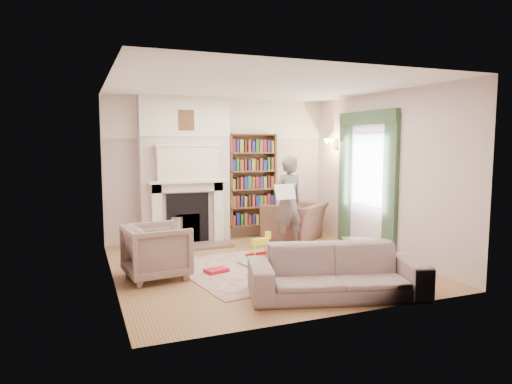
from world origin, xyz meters
name	(u,v)px	position (x,y,z in m)	size (l,w,h in m)	color
floor	(262,266)	(0.00, 0.00, 0.00)	(4.50, 4.50, 0.00)	brown
ceiling	(262,86)	(0.00, 0.00, 2.80)	(4.50, 4.50, 0.00)	white
wall_back	(220,169)	(0.00, 2.25, 1.40)	(4.50, 4.50, 0.00)	beige
wall_front	(339,193)	(0.00, -2.25, 1.40)	(4.50, 4.50, 0.00)	beige
wall_left	(110,182)	(-2.25, 0.00, 1.40)	(4.50, 4.50, 0.00)	beige
wall_right	(382,174)	(2.25, 0.00, 1.40)	(4.50, 4.50, 0.00)	beige
fireplace	(185,172)	(-0.75, 2.05, 1.39)	(1.70, 0.58, 2.80)	beige
bookcase	(252,180)	(0.65, 2.12, 1.18)	(1.00, 0.24, 1.85)	brown
window	(368,170)	(2.23, 0.40, 1.45)	(0.02, 0.90, 1.30)	silver
curtain_left	(390,187)	(2.20, -0.30, 1.20)	(0.07, 0.32, 2.40)	#2D462F
curtain_right	(345,180)	(2.20, 1.10, 1.20)	(0.07, 0.32, 2.40)	#2D462F
pelmet	(367,118)	(2.19, 0.40, 2.38)	(0.09, 1.70, 0.24)	#2D462F
wall_sconce	(327,144)	(2.03, 1.50, 1.90)	(0.20, 0.24, 0.24)	gold
rug	(274,266)	(0.16, -0.10, 0.01)	(2.83, 2.18, 0.01)	#C5B595
armchair_reading	(295,221)	(1.33, 1.52, 0.37)	(1.15, 1.00, 0.75)	brown
armchair_left	(157,251)	(-1.65, -0.05, 0.39)	(0.84, 0.86, 0.78)	gray
sofa	(336,271)	(0.34, -1.67, 0.32)	(2.20, 0.86, 0.64)	#9E9582
man_reading	(288,203)	(0.88, 0.92, 0.85)	(0.62, 0.41, 1.70)	#5A4F48
newspaper	(285,192)	(0.73, 0.72, 1.08)	(0.40, 0.02, 0.28)	silver
coffee_table	(366,254)	(1.43, -0.74, 0.23)	(0.70, 0.45, 0.45)	#381C13
paraffin_heater	(177,231)	(-0.96, 1.90, 0.28)	(0.24, 0.24, 0.55)	#B2B3BA
rocking_horse	(260,244)	(0.20, 0.57, 0.21)	(0.47, 0.19, 0.42)	yellow
board_game	(253,263)	(-0.11, 0.10, 0.03)	(0.38, 0.38, 0.03)	#CED24A
game_box_lid	(217,271)	(-0.78, -0.13, 0.04)	(0.33, 0.22, 0.06)	red
comic_annuals	(291,267)	(0.35, -0.33, 0.02)	(0.44, 0.69, 0.02)	red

